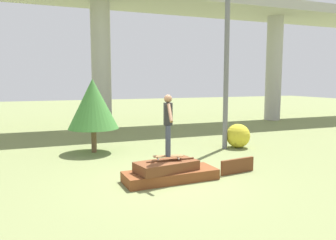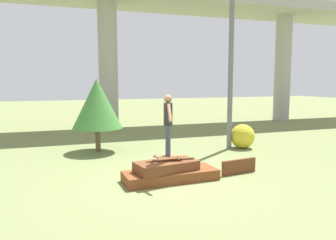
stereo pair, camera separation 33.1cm
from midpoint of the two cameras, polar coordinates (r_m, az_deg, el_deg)
The scene contains 9 objects.
ground_plane at distance 9.35m, azimuth 1.49°, elevation -10.50°, with size 80.00×80.00×0.00m, color olive.
scrap_pile at distance 9.26m, azimuth 1.24°, elevation -9.09°, with size 2.68×1.11×0.62m.
scrap_plank_loose at distance 10.20m, azimuth 13.16°, elevation -7.90°, with size 1.22×0.25×0.44m.
skateboard at distance 9.19m, azimuth 1.04°, elevation -6.34°, with size 0.86×0.39×0.09m.
skater at distance 9.01m, azimuth 1.05°, elevation -0.10°, with size 0.32×1.14×1.71m.
highway_overpass at distance 19.72m, azimuth -10.10°, elevation 18.52°, with size 44.00×4.48×7.81m.
utility_pole at distance 13.54m, azimuth 11.63°, elevation 11.29°, with size 1.30×0.20×7.48m.
tree_behind_left at distance 12.97m, azimuth -11.54°, elevation 2.79°, with size 1.94×1.94×2.87m.
bush_yellow_flowering at distance 13.95m, azimuth 13.53°, elevation -2.77°, with size 1.00×1.00×1.00m.
Camera 2 is at (-3.00, -8.40, 2.80)m, focal length 35.00 mm.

